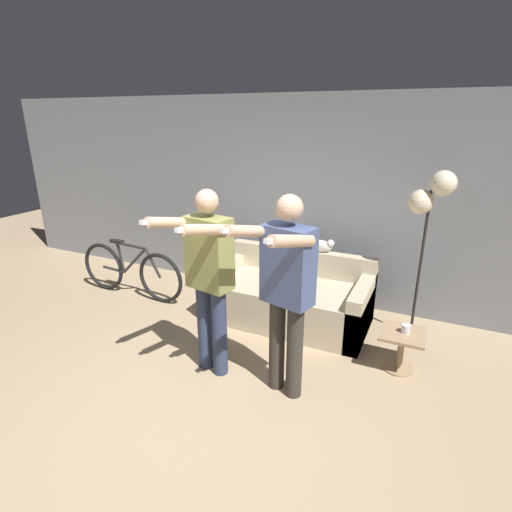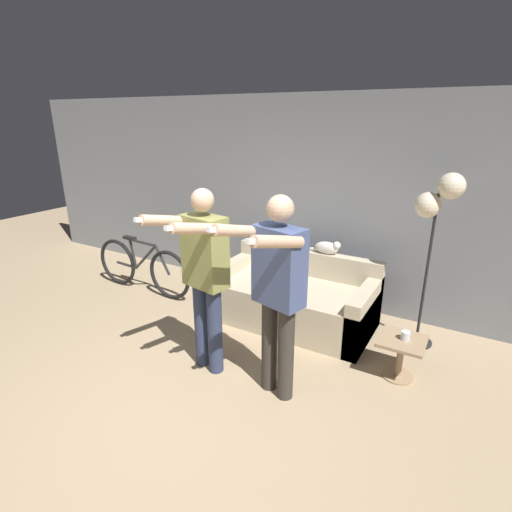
# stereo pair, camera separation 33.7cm
# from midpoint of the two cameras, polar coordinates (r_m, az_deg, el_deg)

# --- Properties ---
(ground_plane) EXTENTS (16.00, 16.00, 0.00)m
(ground_plane) POSITION_cam_midpoint_polar(r_m,az_deg,el_deg) (3.54, -8.51, -22.03)
(ground_plane) COLOR tan
(wall_back) EXTENTS (10.00, 0.05, 2.60)m
(wall_back) POSITION_cam_midpoint_polar(r_m,az_deg,el_deg) (5.16, 9.97, 7.55)
(wall_back) COLOR gray
(wall_back) RESTS_ON ground_plane
(couch) EXTENTS (1.85, 0.94, 0.78)m
(couch) POSITION_cam_midpoint_polar(r_m,az_deg,el_deg) (4.78, 7.44, -6.25)
(couch) COLOR beige
(couch) RESTS_ON ground_plane
(person_left) EXTENTS (0.56, 0.73, 1.76)m
(person_left) POSITION_cam_midpoint_polar(r_m,az_deg,el_deg) (3.59, -4.78, -2.20)
(person_left) COLOR #2D3856
(person_left) RESTS_ON ground_plane
(person_right) EXTENTS (0.60, 0.75, 1.77)m
(person_right) POSITION_cam_midpoint_polar(r_m,az_deg,el_deg) (3.24, 6.03, -4.37)
(person_right) COLOR #38332D
(person_right) RESTS_ON ground_plane
(cat) EXTENTS (0.40, 0.12, 0.17)m
(cat) POSITION_cam_midpoint_polar(r_m,az_deg,el_deg) (4.81, 12.16, 1.16)
(cat) COLOR silver
(cat) RESTS_ON couch
(floor_lamp) EXTENTS (0.43, 0.32, 1.84)m
(floor_lamp) POSITION_cam_midpoint_polar(r_m,az_deg,el_deg) (4.33, 26.57, 6.06)
(floor_lamp) COLOR black
(floor_lamp) RESTS_ON ground_plane
(side_table) EXTENTS (0.41, 0.41, 0.40)m
(side_table) POSITION_cam_midpoint_polar(r_m,az_deg,el_deg) (4.07, 22.32, -12.40)
(side_table) COLOR #A38460
(side_table) RESTS_ON ground_plane
(cup) EXTENTS (0.08, 0.08, 0.08)m
(cup) POSITION_cam_midpoint_polar(r_m,az_deg,el_deg) (4.00, 22.90, -10.49)
(cup) COLOR silver
(cup) RESTS_ON side_table
(bicycle) EXTENTS (1.67, 0.07, 0.77)m
(bicycle) POSITION_cam_midpoint_polar(r_m,az_deg,el_deg) (5.69, -14.34, -1.59)
(bicycle) COLOR black
(bicycle) RESTS_ON ground_plane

